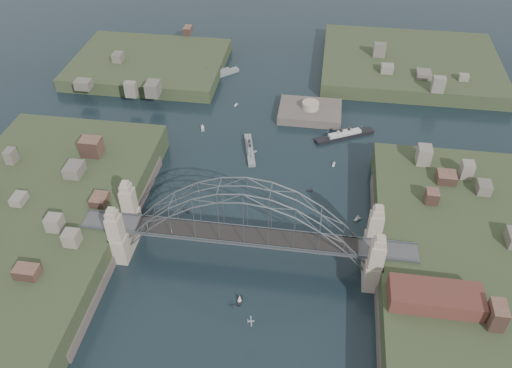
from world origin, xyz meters
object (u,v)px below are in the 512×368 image
(wharf_shed, at_px, (436,297))
(ocean_liner, at_px, (344,135))
(naval_cruiser_near, at_px, (250,149))
(bridge, at_px, (246,224))
(fort_island, at_px, (310,116))
(naval_cruiser_far, at_px, (219,74))

(wharf_shed, xyz_separation_m, ocean_liner, (-19.58, 72.02, -9.20))
(wharf_shed, bearing_deg, ocean_liner, 105.21)
(wharf_shed, bearing_deg, naval_cruiser_near, 129.97)
(naval_cruiser_near, bearing_deg, bridge, -82.47)
(fort_island, xyz_separation_m, naval_cruiser_near, (-18.04, -24.31, 1.13))
(naval_cruiser_near, bearing_deg, fort_island, 53.42)
(fort_island, bearing_deg, bridge, -99.73)
(fort_island, height_order, wharf_shed, wharf_shed)
(naval_cruiser_far, height_order, ocean_liner, naval_cruiser_far)
(naval_cruiser_near, height_order, ocean_liner, ocean_liner)
(wharf_shed, distance_m, ocean_liner, 75.20)
(naval_cruiser_near, relative_size, naval_cruiser_far, 1.14)
(fort_island, distance_m, naval_cruiser_far, 44.46)
(naval_cruiser_near, xyz_separation_m, ocean_liner, (30.46, 12.32, 0.02))
(fort_island, bearing_deg, wharf_shed, -69.15)
(bridge, relative_size, wharf_shed, 4.20)
(naval_cruiser_far, distance_m, ocean_liner, 61.41)
(naval_cruiser_near, bearing_deg, wharf_shed, -50.03)
(bridge, relative_size, naval_cruiser_near, 4.96)
(ocean_liner, bearing_deg, fort_island, 136.01)
(bridge, xyz_separation_m, naval_cruiser_near, (-6.04, 45.69, -11.54))
(fort_island, distance_m, naval_cruiser_near, 30.29)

